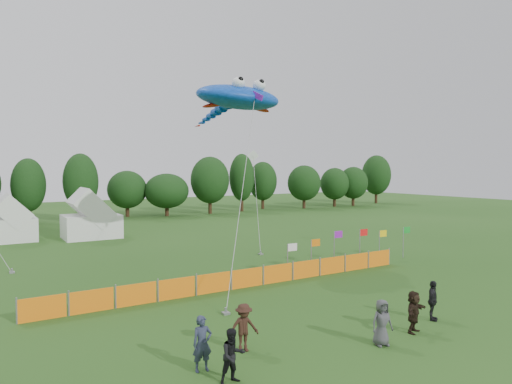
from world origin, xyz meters
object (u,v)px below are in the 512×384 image
spectator_a (202,344)px  stingray_kite (236,99)px  tent_left (13,222)px  barrier_fence (247,278)px  spectator_d (433,301)px  spectator_f (414,312)px  tent_right (91,219)px  spectator_b (233,356)px  spectator_e (382,322)px  spectator_c (244,328)px

spectator_a → stingray_kite: size_ratio=0.10×
tent_left → stingray_kite: stingray_kite is taller
barrier_fence → tent_left: bearing=111.4°
spectator_d → spectator_f: size_ratio=1.03×
tent_right → spectator_f: tent_right is taller
tent_right → spectator_b: 31.69m
tent_left → spectator_a: bearing=-84.4°
spectator_a → stingray_kite: stingray_kite is taller
tent_right → stingray_kite: bearing=-67.6°
spectator_e → tent_left: bearing=119.6°
spectator_c → stingray_kite: 19.10m
tent_left → spectator_f: bearing=-70.9°
barrier_fence → spectator_f: 9.43m
tent_left → spectator_a: tent_left is taller
spectator_a → spectator_f: spectator_a is taller
tent_left → spectator_a: 32.26m
spectator_e → stingray_kite: (3.17, 16.30, 10.30)m
barrier_fence → spectator_f: size_ratio=13.42×
tent_right → spectator_a: (-3.12, -30.36, -0.87)m
spectator_b → stingray_kite: bearing=62.8°
tent_right → spectator_d: (7.11, -31.12, -0.91)m
spectator_a → spectator_b: size_ratio=1.08×
spectator_b → stingray_kite: stingray_kite is taller
spectator_c → spectator_a: bearing=-155.6°
tent_right → spectator_e: tent_right is taller
spectator_b → spectator_f: size_ratio=1.00×
tent_left → spectator_d: 35.47m
barrier_fence → spectator_c: size_ratio=13.01×
barrier_fence → spectator_c: (-4.46, -7.29, 0.34)m
spectator_c → stingray_kite: (7.66, 14.15, 10.30)m
tent_left → spectator_c: (5.00, -31.46, -0.83)m
tent_right → spectator_a: bearing=-95.9°
stingray_kite → spectator_f: bearing=-94.1°
spectator_a → spectator_c: spectator_a is taller
spectator_d → spectator_c: bearing=137.6°
tent_right → barrier_fence: tent_right is taller
tent_left → tent_right: size_ratio=0.77×
tent_left → spectator_d: tent_left is taller
barrier_fence → spectator_d: 9.51m
spectator_e → stingray_kite: bearing=92.8°
barrier_fence → stingray_kite: size_ratio=1.19×
spectator_b → stingray_kite: size_ratio=0.09×
spectator_b → spectator_a: bearing=112.3°
spectator_e → stingray_kite: 19.54m
spectator_a → spectator_e: size_ratio=1.05×
barrier_fence → spectator_b: size_ratio=13.42×
tent_right → barrier_fence: 22.71m
tent_right → spectator_b: size_ratio=3.01×
spectator_c → spectator_d: bearing=-3.6°
spectator_a → spectator_d: bearing=1.7°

